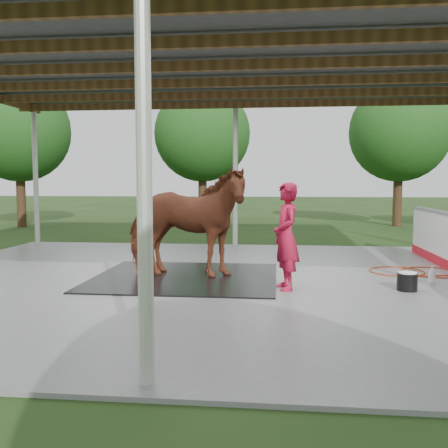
# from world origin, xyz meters

# --- Properties ---
(ground) EXTENTS (100.00, 100.00, 0.00)m
(ground) POSITION_xyz_m (0.00, 0.00, 0.00)
(ground) COLOR #1E3814
(concrete_slab) EXTENTS (12.00, 10.00, 0.05)m
(concrete_slab) POSITION_xyz_m (0.00, 0.00, 0.03)
(concrete_slab) COLOR slate
(concrete_slab) RESTS_ON ground
(pavilion_structure) EXTENTS (12.60, 10.60, 4.05)m
(pavilion_structure) POSITION_xyz_m (0.00, -0.00, 3.97)
(pavilion_structure) COLOR beige
(pavilion_structure) RESTS_ON ground
(tree_belt) EXTENTS (28.00, 28.00, 5.80)m
(tree_belt) POSITION_xyz_m (0.30, 0.90, 3.79)
(tree_belt) COLOR #382314
(tree_belt) RESTS_ON ground
(rubber_mat) EXTENTS (3.33, 3.12, 0.02)m
(rubber_mat) POSITION_xyz_m (-0.54, 0.10, 0.06)
(rubber_mat) COLOR black
(rubber_mat) RESTS_ON concrete_slab
(horse) EXTENTS (2.46, 1.33, 2.00)m
(horse) POSITION_xyz_m (-0.54, 0.10, 1.07)
(horse) COLOR brown
(horse) RESTS_ON rubber_mat
(handler) EXTENTS (0.58, 0.73, 1.76)m
(handler) POSITION_xyz_m (1.28, -0.71, 0.93)
(handler) COLOR #AC1231
(handler) RESTS_ON concrete_slab
(wash_bucket) EXTENTS (0.32, 0.32, 0.30)m
(wash_bucket) POSITION_xyz_m (3.25, -0.61, 0.20)
(wash_bucket) COLOR black
(wash_bucket) RESTS_ON concrete_slab
(soap_bottle_a) EXTENTS (0.17, 0.17, 0.32)m
(soap_bottle_a) POSITION_xyz_m (3.82, -0.01, 0.21)
(soap_bottle_a) COLOR silver
(soap_bottle_a) RESTS_ON concrete_slab
(soap_bottle_b) EXTENTS (0.13, 0.13, 0.21)m
(soap_bottle_b) POSITION_xyz_m (3.18, -0.54, 0.15)
(soap_bottle_b) COLOR #338CD8
(soap_bottle_b) RESTS_ON concrete_slab
(hose_coil) EXTENTS (2.40, 1.18, 0.02)m
(hose_coil) POSITION_xyz_m (3.87, 1.09, 0.06)
(hose_coil) COLOR #A7310B
(hose_coil) RESTS_ON concrete_slab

